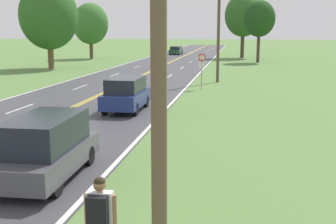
{
  "coord_description": "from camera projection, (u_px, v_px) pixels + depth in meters",
  "views": [
    {
      "loc": [
        9.08,
        -4.6,
        4.25
      ],
      "look_at": [
        6.53,
        10.65,
        1.24
      ],
      "focal_mm": 45.0,
      "sensor_mm": 36.0,
      "label": 1
    }
  ],
  "objects": [
    {
      "name": "car_dark_green_hatchback_mid_near",
      "position": [
        176.0,
        50.0,
        74.94
      ],
      "size": [
        2.04,
        4.36,
        1.45
      ],
      "rotation": [
        0.0,
        0.0,
        1.53
      ],
      "color": "black",
      "rests_on": "ground"
    },
    {
      "name": "car_dark_blue_van_approaching",
      "position": [
        126.0,
        94.0,
        22.39
      ],
      "size": [
        1.83,
        4.04,
        1.78
      ],
      "rotation": [
        0.0,
        0.0,
        -1.57
      ],
      "color": "black",
      "rests_on": "ground"
    },
    {
      "name": "utility_pole_midground",
      "position": [
        219.0,
        25.0,
        34.11
      ],
      "size": [
        1.8,
        0.24,
        8.96
      ],
      "color": "brown",
      "rests_on": "ground"
    },
    {
      "name": "tree_right_cluster",
      "position": [
        243.0,
        15.0,
        64.6
      ],
      "size": [
        5.68,
        5.68,
        9.77
      ],
      "color": "#473828",
      "rests_on": "ground"
    },
    {
      "name": "utility_pole_foreground",
      "position": [
        159.0,
        29.0,
        5.93
      ],
      "size": [
        1.8,
        0.24,
        8.21
      ],
      "color": "brown",
      "rests_on": "ground"
    },
    {
      "name": "traffic_sign",
      "position": [
        202.0,
        62.0,
        30.42
      ],
      "size": [
        0.6,
        0.1,
        2.63
      ],
      "color": "gray",
      "rests_on": "ground"
    },
    {
      "name": "hitchhiker_person",
      "position": [
        100.0,
        214.0,
        7.39
      ],
      "size": [
        0.59,
        0.42,
        1.74
      ],
      "rotation": [
        0.0,
        0.0,
        1.6
      ],
      "color": "navy",
      "rests_on": "ground"
    },
    {
      "name": "car_dark_grey_van_nearest",
      "position": [
        46.0,
        147.0,
        12.14
      ],
      "size": [
        1.96,
        4.4,
        1.83
      ],
      "rotation": [
        0.0,
        0.0,
        -1.54
      ],
      "color": "black",
      "rests_on": "ground"
    },
    {
      "name": "tree_far_back",
      "position": [
        259.0,
        19.0,
        55.54
      ],
      "size": [
        4.16,
        4.16,
        8.15
      ],
      "color": "#473828",
      "rests_on": "ground"
    },
    {
      "name": "tree_behind_sign",
      "position": [
        90.0,
        24.0,
        62.95
      ],
      "size": [
        5.31,
        5.31,
        8.27
      ],
      "color": "brown",
      "rests_on": "ground"
    },
    {
      "name": "tree_left_verge",
      "position": [
        49.0,
        16.0,
        46.28
      ],
      "size": [
        6.4,
        6.4,
        9.48
      ],
      "color": "brown",
      "rests_on": "ground"
    }
  ]
}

